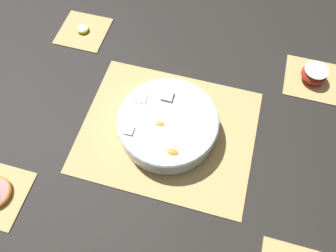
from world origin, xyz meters
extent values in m
plane|color=black|center=(0.00, 0.00, 0.00)|extent=(6.00, 6.00, 0.00)
cube|color=tan|center=(0.00, 0.00, 0.00)|extent=(0.43, 0.35, 0.01)
cube|color=#3D2D19|center=(-0.14, 0.00, 0.00)|extent=(0.01, 0.35, 0.00)
cube|color=#3D2D19|center=(-0.07, 0.00, 0.00)|extent=(0.01, 0.35, 0.00)
cube|color=#3D2D19|center=(0.00, 0.00, 0.00)|extent=(0.01, 0.35, 0.00)
cube|color=#3D2D19|center=(0.07, 0.00, 0.00)|extent=(0.01, 0.35, 0.00)
cube|color=#3D2D19|center=(0.14, 0.00, 0.00)|extent=(0.01, 0.35, 0.00)
cube|color=#3D2D19|center=(-0.32, -0.26, 0.00)|extent=(0.00, 0.14, 0.00)
cube|color=tan|center=(-0.34, 0.26, 0.00)|extent=(0.14, 0.14, 0.01)
cube|color=#3D2D19|center=(-0.38, 0.26, 0.00)|extent=(0.00, 0.14, 0.00)
cube|color=#3D2D19|center=(-0.35, 0.26, 0.00)|extent=(0.00, 0.14, 0.00)
cube|color=#3D2D19|center=(-0.32, 0.26, 0.00)|extent=(0.00, 0.14, 0.00)
cube|color=#3D2D19|center=(-0.30, 0.26, 0.00)|extent=(0.00, 0.14, 0.00)
cube|color=tan|center=(0.34, 0.26, 0.00)|extent=(0.14, 0.14, 0.01)
cube|color=#3D2D19|center=(0.30, 0.26, 0.00)|extent=(0.00, 0.14, 0.00)
cube|color=#3D2D19|center=(0.34, 0.26, 0.00)|extent=(0.00, 0.14, 0.00)
cube|color=#3D2D19|center=(0.37, 0.26, 0.00)|extent=(0.00, 0.14, 0.00)
cylinder|color=silver|center=(0.00, 0.00, 0.04)|extent=(0.24, 0.24, 0.06)
torus|color=silver|center=(0.00, 0.00, 0.06)|extent=(0.25, 0.25, 0.01)
cylinder|color=beige|center=(-0.07, 0.00, 0.03)|extent=(0.03, 0.03, 0.01)
cylinder|color=beige|center=(0.01, 0.06, 0.03)|extent=(0.02, 0.02, 0.01)
cylinder|color=beige|center=(0.06, 0.01, 0.03)|extent=(0.03, 0.03, 0.01)
cylinder|color=beige|center=(-0.04, -0.08, 0.02)|extent=(0.03, 0.03, 0.01)
cylinder|color=beige|center=(-0.05, 0.07, 0.06)|extent=(0.03, 0.03, 0.01)
cylinder|color=beige|center=(0.03, 0.00, 0.06)|extent=(0.03, 0.03, 0.01)
cylinder|color=beige|center=(-0.06, -0.02, 0.03)|extent=(0.03, 0.03, 0.01)
cylinder|color=beige|center=(-0.01, 0.00, 0.03)|extent=(0.02, 0.02, 0.01)
cylinder|color=beige|center=(-0.03, -0.05, 0.06)|extent=(0.03, 0.03, 0.01)
cylinder|color=beige|center=(0.08, -0.03, 0.05)|extent=(0.03, 0.03, 0.01)
cube|color=white|center=(0.05, -0.06, 0.05)|extent=(0.02, 0.02, 0.02)
cube|color=white|center=(0.05, 0.08, 0.03)|extent=(0.03, 0.03, 0.03)
cube|color=white|center=(-0.02, 0.04, 0.03)|extent=(0.02, 0.02, 0.02)
cube|color=white|center=(-0.02, 0.06, 0.06)|extent=(0.03, 0.03, 0.03)
cube|color=white|center=(0.09, 0.03, 0.05)|extent=(0.03, 0.03, 0.03)
cube|color=white|center=(-0.04, 0.04, 0.05)|extent=(0.02, 0.02, 0.02)
cube|color=white|center=(0.02, -0.05, 0.05)|extent=(0.02, 0.02, 0.02)
cube|color=white|center=(0.00, 0.02, 0.05)|extent=(0.02, 0.02, 0.02)
cube|color=white|center=(0.00, 0.08, 0.02)|extent=(0.02, 0.02, 0.02)
cube|color=white|center=(-0.08, 0.04, 0.05)|extent=(0.03, 0.03, 0.03)
cube|color=white|center=(-0.01, -0.04, 0.03)|extent=(0.03, 0.03, 0.03)
cube|color=white|center=(-0.07, -0.07, 0.02)|extent=(0.03, 0.03, 0.03)
cube|color=white|center=(-0.03, 0.01, 0.05)|extent=(0.02, 0.02, 0.02)
cube|color=white|center=(-0.08, -0.06, 0.06)|extent=(0.02, 0.02, 0.02)
ellipsoid|color=#B2231E|center=(0.02, -0.04, 0.02)|extent=(0.03, 0.02, 0.01)
ellipsoid|color=orange|center=(0.03, -0.08, 0.06)|extent=(0.03, 0.02, 0.01)
ellipsoid|color=orange|center=(-0.02, -0.02, 0.06)|extent=(0.03, 0.02, 0.01)
ellipsoid|color=orange|center=(0.01, -0.01, 0.05)|extent=(0.03, 0.02, 0.01)
ellipsoid|color=orange|center=(-0.01, 0.10, 0.05)|extent=(0.03, 0.02, 0.01)
ellipsoid|color=orange|center=(0.05, -0.03, 0.03)|extent=(0.03, 0.02, 0.01)
ellipsoid|color=orange|center=(0.02, 0.02, 0.02)|extent=(0.03, 0.02, 0.01)
ellipsoid|color=orange|center=(-0.05, -0.07, 0.05)|extent=(0.04, 0.02, 0.02)
ellipsoid|color=#B72D23|center=(0.34, 0.26, 0.02)|extent=(0.07, 0.07, 0.04)
cylinder|color=white|center=(0.34, 0.26, 0.04)|extent=(0.06, 0.06, 0.00)
cylinder|color=beige|center=(-0.34, 0.26, 0.01)|extent=(0.03, 0.03, 0.01)
torus|color=yellow|center=(-0.34, 0.26, 0.01)|extent=(0.04, 0.04, 0.01)
camera|label=1|loc=(0.10, -0.37, 0.74)|focal=35.00mm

